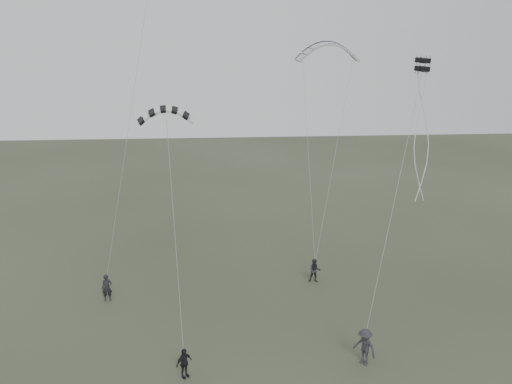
{
  "coord_description": "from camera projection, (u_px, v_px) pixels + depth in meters",
  "views": [
    {
      "loc": [
        -1.04,
        -21.77,
        14.48
      ],
      "look_at": [
        1.42,
        5.73,
        6.96
      ],
      "focal_mm": 35.0,
      "sensor_mm": 36.0,
      "label": 1
    }
  ],
  "objects": [
    {
      "name": "ground",
      "position": [
        238.0,
        357.0,
        24.82
      ],
      "size": [
        140.0,
        140.0,
        0.0
      ],
      "primitive_type": "plane",
      "color": "#2E3725",
      "rests_on": "ground"
    },
    {
      "name": "flyer_left",
      "position": [
        107.0,
        288.0,
        30.43
      ],
      "size": [
        0.66,
        0.49,
        1.68
      ],
      "primitive_type": "imported",
      "rotation": [
        0.0,
        0.0,
        0.15
      ],
      "color": "black",
      "rests_on": "ground"
    },
    {
      "name": "flyer_right",
      "position": [
        315.0,
        271.0,
        32.94
      ],
      "size": [
        0.85,
        0.69,
        1.6
      ],
      "primitive_type": "imported",
      "rotation": [
        0.0,
        0.0,
        -0.12
      ],
      "color": "#26262B",
      "rests_on": "ground"
    },
    {
      "name": "flyer_center",
      "position": [
        184.0,
        363.0,
        23.12
      ],
      "size": [
        0.9,
        0.84,
        1.48
      ],
      "primitive_type": "imported",
      "rotation": [
        0.0,
        0.0,
        0.7
      ],
      "color": "black",
      "rests_on": "ground"
    },
    {
      "name": "flyer_far",
      "position": [
        365.0,
        347.0,
        24.09
      ],
      "size": [
        1.3,
        1.37,
        1.86
      ],
      "primitive_type": "imported",
      "rotation": [
        0.0,
        0.0,
        -0.88
      ],
      "color": "#2A2A2F",
      "rests_on": "ground"
    },
    {
      "name": "kite_pale_large",
      "position": [
        329.0,
        44.0,
        34.26
      ],
      "size": [
        4.56,
        1.64,
        1.93
      ],
      "primitive_type": null,
      "rotation": [
        0.16,
        0.0,
        0.08
      ],
      "color": "#B1B4B6",
      "rests_on": "flyer_right"
    },
    {
      "name": "kite_striped",
      "position": [
        166.0,
        109.0,
        25.43
      ],
      "size": [
        2.92,
        1.23,
        1.29
      ],
      "primitive_type": null,
      "rotation": [
        0.29,
        0.0,
        0.08
      ],
      "color": "black",
      "rests_on": "flyer_center"
    },
    {
      "name": "kite_box",
      "position": [
        423.0,
        65.0,
        26.83
      ],
      "size": [
        0.84,
        0.87,
        0.76
      ],
      "primitive_type": null,
      "rotation": [
        0.12,
        0.0,
        0.49
      ],
      "color": "black",
      "rests_on": "flyer_far"
    }
  ]
}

